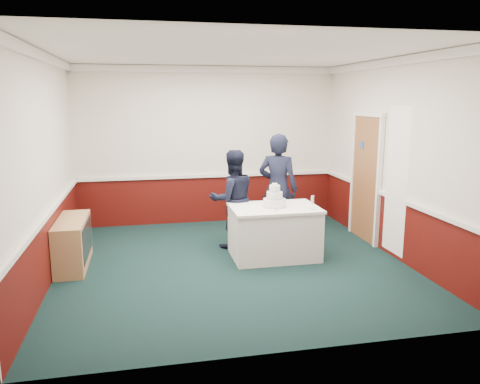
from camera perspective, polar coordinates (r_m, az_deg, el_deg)
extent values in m
plane|color=#122D27|center=(6.98, -0.89, -8.76)|extent=(5.00, 5.00, 0.00)
cube|color=silver|center=(9.04, -3.88, 5.61)|extent=(5.00, 0.05, 3.00)
cube|color=silver|center=(6.62, -22.50, 2.68)|extent=(0.05, 5.00, 3.00)
cube|color=silver|center=(7.48, 18.08, 3.88)|extent=(0.05, 5.00, 3.00)
cube|color=white|center=(6.58, -0.97, 16.37)|extent=(5.00, 5.00, 0.05)
cube|color=#470C09|center=(9.21, -3.80, -0.89)|extent=(5.00, 0.02, 0.90)
cube|color=white|center=(9.11, -3.83, 1.98)|extent=(4.98, 0.05, 0.06)
cube|color=white|center=(9.00, -3.99, 14.70)|extent=(5.00, 0.08, 0.12)
cube|color=olive|center=(8.24, 15.10, 1.52)|extent=(0.05, 0.90, 2.10)
cube|color=#234799|center=(8.28, 14.65, 5.58)|extent=(0.01, 0.12, 0.12)
cube|color=white|center=(7.28, 18.53, 1.28)|extent=(0.02, 0.60, 2.20)
cube|color=tan|center=(7.20, -19.72, -5.87)|extent=(0.40, 1.20, 0.70)
cube|color=black|center=(7.16, -18.12, -5.44)|extent=(0.01, 1.00, 0.50)
cube|color=white|center=(7.19, 4.17, -4.98)|extent=(1.28, 0.88, 0.76)
cube|color=white|center=(7.09, 4.21, -1.96)|extent=(1.32, 0.92, 0.04)
cylinder|color=white|center=(7.08, 4.22, -1.33)|extent=(0.34, 0.34, 0.12)
cylinder|color=silver|center=(7.09, 4.22, -1.70)|extent=(0.35, 0.35, 0.03)
cylinder|color=white|center=(7.05, 4.24, -0.42)|extent=(0.24, 0.24, 0.11)
cylinder|color=silver|center=(7.06, 4.23, -0.76)|extent=(0.25, 0.25, 0.02)
cylinder|color=white|center=(7.03, 4.25, 0.42)|extent=(0.16, 0.16, 0.10)
cylinder|color=silver|center=(7.04, 4.24, 0.11)|extent=(0.17, 0.17, 0.02)
sphere|color=#EDE5C9|center=(7.02, 4.26, 0.96)|extent=(0.03, 0.03, 0.03)
sphere|color=#EDE5C9|center=(7.04, 4.44, 0.99)|extent=(0.03, 0.03, 0.03)
sphere|color=#EDE5C9|center=(7.04, 4.04, 0.99)|extent=(0.03, 0.03, 0.03)
sphere|color=#EDE5C9|center=(7.00, 4.45, 0.93)|extent=(0.03, 0.03, 0.03)
sphere|color=#EDE5C9|center=(7.00, 4.08, 0.93)|extent=(0.03, 0.03, 0.03)
cube|color=silver|center=(6.89, 4.43, -2.16)|extent=(0.05, 0.22, 0.00)
cylinder|color=silver|center=(6.98, 8.80, -2.08)|extent=(0.05, 0.05, 0.01)
cylinder|color=silver|center=(6.97, 8.81, -1.71)|extent=(0.01, 0.01, 0.09)
cylinder|color=silver|center=(6.95, 8.83, -0.91)|extent=(0.04, 0.04, 0.11)
imported|color=black|center=(7.55, -0.90, -0.88)|extent=(0.85, 0.70, 1.60)
imported|color=black|center=(7.83, 4.64, 0.42)|extent=(0.80, 0.73, 1.84)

